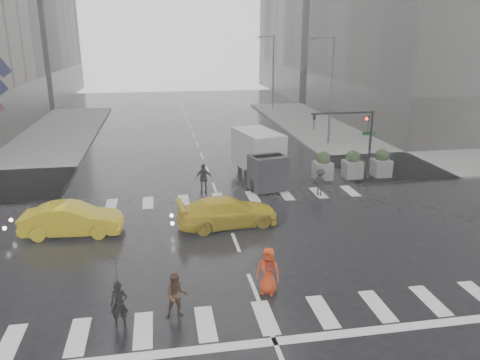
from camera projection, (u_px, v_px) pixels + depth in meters
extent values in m
plane|color=black|center=(236.00, 242.00, 21.22)|extent=(120.00, 120.00, 0.00)
cube|color=slate|center=(423.00, 141.00, 40.87)|extent=(35.00, 35.00, 0.15)
cube|color=#32302D|center=(458.00, 100.00, 50.74)|extent=(26.05, 26.05, 4.40)
cube|color=#32302D|center=(352.00, 77.00, 78.01)|extent=(26.05, 26.05, 4.40)
cylinder|color=black|center=(370.00, 146.00, 29.73)|extent=(0.16, 0.16, 4.50)
cylinder|color=black|center=(342.00, 113.00, 28.76)|extent=(4.00, 0.12, 0.12)
imported|color=black|center=(368.00, 123.00, 29.25)|extent=(0.16, 0.20, 1.00)
imported|color=black|center=(314.00, 122.00, 28.61)|extent=(0.16, 0.20, 1.00)
sphere|color=#FF190C|center=(367.00, 119.00, 29.15)|extent=(0.20, 0.20, 0.20)
cube|color=#0E6320|center=(369.00, 133.00, 29.79)|extent=(0.90, 0.03, 0.22)
cylinder|color=#59595B|center=(331.00, 92.00, 38.62)|extent=(0.20, 0.20, 9.00)
cylinder|color=#59595B|center=(323.00, 37.00, 37.20)|extent=(1.80, 0.12, 0.12)
cube|color=#59595B|center=(312.00, 39.00, 37.08)|extent=(0.50, 0.22, 0.15)
cylinder|color=#59595B|center=(273.00, 73.00, 57.43)|extent=(0.20, 0.20, 9.00)
cylinder|color=#59595B|center=(267.00, 36.00, 56.00)|extent=(1.80, 0.12, 0.12)
cube|color=#59595B|center=(259.00, 37.00, 55.88)|extent=(0.50, 0.22, 0.15)
cube|color=slate|center=(323.00, 171.00, 29.88)|extent=(1.10, 1.10, 1.10)
sphere|color=black|center=(323.00, 159.00, 29.64)|extent=(0.90, 0.90, 0.90)
cube|color=slate|center=(352.00, 169.00, 30.21)|extent=(1.10, 1.10, 1.10)
sphere|color=black|center=(353.00, 157.00, 29.97)|extent=(0.90, 0.90, 0.90)
cube|color=slate|center=(381.00, 168.00, 30.54)|extent=(1.10, 1.10, 1.10)
sphere|color=black|center=(382.00, 156.00, 30.30)|extent=(0.90, 0.90, 0.90)
cube|color=#10163D|center=(1.00, 67.00, 35.61)|extent=(1.54, 0.02, 1.66)
imported|color=black|center=(119.00, 304.00, 14.92)|extent=(0.59, 0.41, 1.57)
imported|color=black|center=(116.00, 271.00, 14.56)|extent=(1.01, 1.03, 0.88)
imported|color=#442918|center=(176.00, 296.00, 15.42)|extent=(0.79, 0.62, 1.57)
imported|color=#E53D10|center=(268.00, 271.00, 16.83)|extent=(1.03, 0.90, 1.78)
cube|color=maroon|center=(269.00, 267.00, 16.58)|extent=(0.32, 0.27, 0.40)
imported|color=black|center=(204.00, 178.00, 27.67)|extent=(1.05, 0.67, 1.75)
imported|color=black|center=(320.00, 182.00, 27.25)|extent=(1.15, 1.09, 1.59)
imported|color=#DEBB0B|center=(72.00, 220.00, 21.84)|extent=(4.68, 1.92, 1.51)
imported|color=#DEBB0B|center=(228.00, 212.00, 22.88)|extent=(4.57, 2.53, 1.43)
cube|color=#B8B8BA|center=(258.00, 150.00, 30.46)|extent=(2.16, 4.14, 2.43)
cube|color=#28282D|center=(268.00, 172.00, 27.97)|extent=(2.07, 1.62, 2.07)
cube|color=black|center=(268.00, 162.00, 27.79)|extent=(1.80, 0.81, 0.81)
cylinder|color=black|center=(253.00, 186.00, 27.86)|extent=(0.25, 0.81, 0.81)
cylinder|color=black|center=(284.00, 184.00, 28.17)|extent=(0.25, 0.81, 0.81)
cylinder|color=black|center=(247.00, 176.00, 29.72)|extent=(0.25, 0.81, 0.81)
cylinder|color=black|center=(276.00, 175.00, 30.03)|extent=(0.25, 0.81, 0.81)
cylinder|color=black|center=(240.00, 166.00, 32.09)|extent=(0.25, 0.81, 0.81)
cylinder|color=black|center=(267.00, 164.00, 32.40)|extent=(0.25, 0.81, 0.81)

